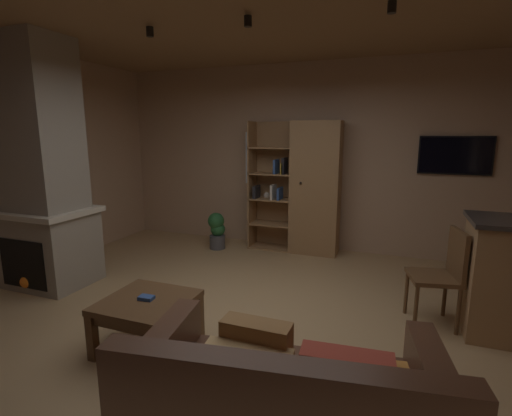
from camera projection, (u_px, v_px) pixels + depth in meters
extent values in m
cube|color=tan|center=(241.00, 326.00, 3.55)|extent=(6.15, 5.35, 0.02)
cube|color=tan|center=(309.00, 158.00, 5.76)|extent=(6.27, 0.06, 2.81)
cube|color=#8E6B47|center=(238.00, 0.00, 3.00)|extent=(6.15, 5.35, 0.02)
cube|color=white|center=(263.00, 158.00, 5.98)|extent=(0.60, 0.01, 0.82)
cube|color=gray|center=(50.00, 249.00, 4.47)|extent=(0.94, 0.73, 0.85)
cube|color=gray|center=(37.00, 128.00, 4.20)|extent=(0.80, 0.62, 1.96)
cube|color=beige|center=(46.00, 211.00, 4.39)|extent=(1.02, 0.81, 0.06)
cube|color=black|center=(25.00, 263.00, 4.18)|extent=(0.66, 0.08, 0.55)
sphere|color=orange|center=(27.00, 282.00, 4.21)|extent=(0.14, 0.14, 0.14)
cube|color=#997047|center=(315.00, 189.00, 5.52)|extent=(0.71, 0.38, 1.95)
cube|color=#997047|center=(275.00, 185.00, 5.92)|extent=(0.65, 0.02, 1.95)
cube|color=#997047|center=(252.00, 185.00, 5.87)|extent=(0.02, 0.38, 1.95)
sphere|color=black|center=(300.00, 183.00, 5.38)|extent=(0.04, 0.04, 0.04)
cube|color=#997047|center=(271.00, 247.00, 5.95)|extent=(0.65, 0.38, 0.02)
cube|color=#997047|center=(271.00, 224.00, 5.87)|extent=(0.65, 0.38, 0.02)
cube|color=#997047|center=(271.00, 199.00, 5.80)|extent=(0.65, 0.38, 0.02)
cube|color=#997047|center=(272.00, 174.00, 5.72)|extent=(0.65, 0.38, 0.02)
cube|color=#997047|center=(272.00, 148.00, 5.64)|extent=(0.65, 0.38, 0.02)
cube|color=black|center=(285.00, 166.00, 5.57)|extent=(0.04, 0.23, 0.24)
cube|color=beige|center=(273.00, 192.00, 5.70)|extent=(0.04, 0.23, 0.22)
cube|color=#2D4C8C|center=(276.00, 167.00, 5.61)|extent=(0.03, 0.23, 0.21)
cube|color=black|center=(256.00, 192.00, 5.80)|extent=(0.05, 0.23, 0.19)
cube|color=#2D4C8C|center=(280.00, 194.00, 5.67)|extent=(0.03, 0.23, 0.18)
cube|color=gold|center=(283.00, 168.00, 5.58)|extent=(0.04, 0.23, 0.16)
sphere|color=beige|center=(267.00, 195.00, 5.81)|extent=(0.10, 0.10, 0.10)
cube|color=#4C2D1E|center=(277.00, 407.00, 1.60)|extent=(1.61, 0.38, 0.42)
cube|color=#4C2D1E|center=(162.00, 386.00, 2.17)|extent=(0.28, 0.92, 0.67)
cube|color=olive|center=(256.00, 359.00, 2.04)|extent=(0.38, 0.14, 0.44)
cube|color=tan|center=(248.00, 379.00, 1.94)|extent=(0.47, 0.20, 0.36)
cube|color=#AD3D2D|center=(345.00, 392.00, 1.81)|extent=(0.45, 0.18, 0.41)
cube|color=#C67F33|center=(245.00, 398.00, 1.84)|extent=(0.42, 0.22, 0.34)
cube|color=#C67F33|center=(361.00, 396.00, 1.80)|extent=(0.44, 0.23, 0.34)
cube|color=brown|center=(147.00, 302.00, 3.10)|extent=(0.70, 0.68, 0.05)
cube|color=brown|center=(148.00, 309.00, 3.11)|extent=(0.63, 0.62, 0.08)
cube|color=brown|center=(92.00, 337.00, 2.97)|extent=(0.07, 0.07, 0.38)
cube|color=brown|center=(158.00, 353.00, 2.75)|extent=(0.07, 0.07, 0.38)
cube|color=brown|center=(141.00, 305.00, 3.52)|extent=(0.07, 0.07, 0.38)
cube|color=brown|center=(199.00, 316.00, 3.31)|extent=(0.07, 0.07, 0.38)
cube|color=#2D4C8C|center=(146.00, 298.00, 3.08)|extent=(0.13, 0.09, 0.03)
cube|color=brown|center=(433.00, 277.00, 3.49)|extent=(0.50, 0.50, 0.04)
cube|color=brown|center=(458.00, 254.00, 3.41)|extent=(0.12, 0.40, 0.44)
cylinder|color=brown|center=(406.00, 291.00, 3.73)|extent=(0.04, 0.04, 0.46)
cylinder|color=brown|center=(416.00, 308.00, 3.39)|extent=(0.04, 0.04, 0.46)
cylinder|color=brown|center=(445.00, 294.00, 3.68)|extent=(0.04, 0.04, 0.46)
cylinder|color=brown|center=(458.00, 311.00, 3.33)|extent=(0.04, 0.04, 0.46)
cylinder|color=#4C4C51|center=(217.00, 242.00, 5.88)|extent=(0.24, 0.24, 0.21)
sphere|color=#235B2D|center=(218.00, 229.00, 5.88)|extent=(0.23, 0.23, 0.23)
sphere|color=#235B2D|center=(216.00, 221.00, 5.85)|extent=(0.26, 0.26, 0.26)
cube|color=black|center=(455.00, 155.00, 5.00)|extent=(0.90, 0.05, 0.51)
cube|color=black|center=(455.00, 155.00, 4.98)|extent=(0.86, 0.01, 0.47)
cylinder|color=black|center=(61.00, 42.00, 4.04)|extent=(0.07, 0.07, 0.09)
cylinder|color=black|center=(150.00, 32.00, 3.63)|extent=(0.07, 0.07, 0.09)
cylinder|color=black|center=(248.00, 21.00, 3.29)|extent=(0.07, 0.07, 0.09)
cylinder|color=black|center=(392.00, 7.00, 2.92)|extent=(0.07, 0.07, 0.09)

